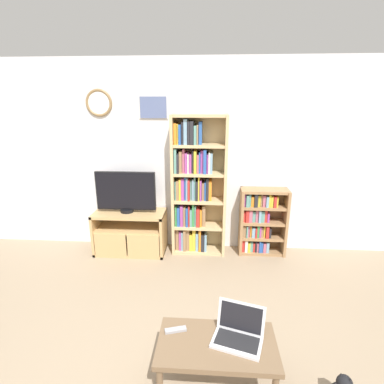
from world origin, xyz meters
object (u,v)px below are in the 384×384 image
(bookshelf_short, at_px, (260,221))
(remote_near_laptop, at_px, (176,330))
(coffee_table, at_px, (217,349))
(laptop, at_px, (239,331))
(bookshelf_tall, at_px, (195,188))
(television, at_px, (126,192))
(tv_stand, at_px, (130,232))

(bookshelf_short, distance_m, remote_near_laptop, 2.27)
(coffee_table, relative_size, laptop, 2.10)
(bookshelf_short, relative_size, laptop, 2.30)
(bookshelf_tall, xyz_separation_m, bookshelf_short, (0.90, 0.01, -0.46))
(bookshelf_tall, relative_size, coffee_table, 2.24)
(television, relative_size, laptop, 2.01)
(bookshelf_tall, distance_m, bookshelf_short, 1.01)
(coffee_table, bearing_deg, bookshelf_short, 74.18)
(tv_stand, xyz_separation_m, bookshelf_tall, (0.90, 0.11, 0.63))
(coffee_table, distance_m, laptop, 0.20)
(television, xyz_separation_m, laptop, (1.37, -2.02, -0.40))
(television, relative_size, coffee_table, 0.96)
(coffee_table, distance_m, remote_near_laptop, 0.32)
(television, height_order, bookshelf_short, television)
(laptop, xyz_separation_m, remote_near_laptop, (-0.46, 0.04, -0.05))
(tv_stand, relative_size, bookshelf_short, 1.05)
(laptop, bearing_deg, television, 140.74)
(laptop, bearing_deg, tv_stand, 140.46)
(tv_stand, bearing_deg, remote_near_laptop, -65.78)
(tv_stand, relative_size, television, 1.20)
(laptop, bearing_deg, remote_near_laptop, -168.43)
(remote_near_laptop, bearing_deg, tv_stand, -171.88)
(laptop, bearing_deg, coffee_table, -145.29)
(bookshelf_tall, bearing_deg, television, -174.85)
(bookshelf_tall, bearing_deg, coffee_table, -82.51)
(bookshelf_tall, xyz_separation_m, laptop, (0.44, -2.10, -0.45))
(bookshelf_short, bearing_deg, tv_stand, -176.05)
(tv_stand, bearing_deg, bookshelf_tall, 7.01)
(remote_near_laptop, bearing_deg, television, -171.40)
(bookshelf_short, distance_m, coffee_table, 2.25)
(bookshelf_tall, bearing_deg, tv_stand, -172.99)
(bookshelf_short, xyz_separation_m, remote_near_laptop, (-0.92, -2.08, -0.04))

